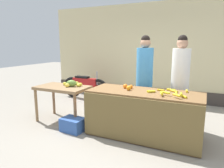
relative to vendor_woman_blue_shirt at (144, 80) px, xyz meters
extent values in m
plane|color=gray|center=(-0.23, -0.64, -0.93)|extent=(24.00, 24.00, 0.00)
cube|color=beige|center=(-0.23, 2.09, 0.50)|extent=(7.11, 0.20, 2.87)
cube|color=#3F3833|center=(-0.23, 1.98, -0.75)|extent=(7.11, 0.04, 0.36)
cube|color=brown|center=(0.19, -0.64, -0.51)|extent=(2.01, 0.78, 0.84)
cube|color=brown|center=(0.19, -1.05, -0.51)|extent=(2.01, 0.03, 0.78)
cube|color=olive|center=(-1.63, -0.64, -0.19)|extent=(1.12, 0.66, 0.06)
cylinder|color=#92714C|center=(-2.14, -0.92, -0.58)|extent=(0.06, 0.06, 0.72)
cylinder|color=#886240|center=(-1.12, -0.92, -0.58)|extent=(0.06, 0.06, 0.72)
cylinder|color=#846246|center=(-2.14, -0.36, -0.58)|extent=(0.06, 0.06, 0.72)
cylinder|color=#876344|center=(-1.12, -0.36, -0.58)|extent=(0.06, 0.06, 0.72)
cylinder|color=yellow|center=(0.61, -0.38, -0.07)|extent=(0.15, 0.04, 0.04)
cylinder|color=gold|center=(0.33, -0.68, -0.07)|extent=(0.12, 0.11, 0.04)
cylinder|color=yellow|center=(0.74, -0.66, -0.07)|extent=(0.07, 0.14, 0.04)
cylinder|color=gold|center=(0.31, -0.66, -0.07)|extent=(0.15, 0.09, 0.04)
cylinder|color=gold|center=(0.45, -0.49, -0.07)|extent=(0.13, 0.06, 0.04)
cylinder|color=gold|center=(0.67, -0.47, -0.07)|extent=(0.15, 0.12, 0.04)
cylinder|color=yellow|center=(0.88, -0.38, -0.07)|extent=(0.05, 0.14, 0.04)
cylinder|color=gold|center=(0.87, -0.79, -0.07)|extent=(0.12, 0.14, 0.04)
cylinder|color=yellow|center=(0.53, -0.85, -0.04)|extent=(0.08, 0.14, 0.04)
cylinder|color=yellow|center=(0.83, -0.78, -0.04)|extent=(0.06, 0.15, 0.04)
cylinder|color=gold|center=(0.77, -0.89, -0.04)|extent=(0.14, 0.12, 0.04)
cylinder|color=yellow|center=(0.58, -0.78, -0.04)|extent=(0.16, 0.08, 0.04)
sphere|color=orange|center=(-0.10, -0.53, -0.05)|extent=(0.08, 0.08, 0.08)
sphere|color=orange|center=(-0.09, -0.69, -0.05)|extent=(0.09, 0.09, 0.09)
sphere|color=orange|center=(-0.21, -0.56, -0.05)|extent=(0.09, 0.09, 0.09)
ellipsoid|color=yellow|center=(-1.29, -0.52, -0.12)|extent=(0.12, 0.14, 0.07)
ellipsoid|color=yellow|center=(-1.31, -0.45, -0.12)|extent=(0.13, 0.14, 0.07)
ellipsoid|color=yellow|center=(-1.65, -0.53, -0.12)|extent=(0.10, 0.08, 0.07)
ellipsoid|color=yellow|center=(-1.48, -0.67, -0.12)|extent=(0.13, 0.12, 0.08)
ellipsoid|color=yellow|center=(-1.42, -0.40, -0.12)|extent=(0.12, 0.11, 0.08)
ellipsoid|color=olive|center=(-1.43, -0.57, -0.09)|extent=(0.25, 0.20, 0.14)
cylinder|color=#33333D|center=(0.00, 0.00, -0.57)|extent=(0.29, 0.29, 0.72)
cylinder|color=#3F8CCC|center=(0.00, 0.00, 0.22)|extent=(0.34, 0.34, 0.88)
sphere|color=tan|center=(0.00, 0.00, 0.76)|extent=(0.21, 0.21, 0.21)
sphere|color=black|center=(0.00, 0.00, 0.83)|extent=(0.18, 0.18, 0.18)
cylinder|color=#33333D|center=(0.71, 0.02, -0.58)|extent=(0.29, 0.29, 0.71)
cylinder|color=white|center=(0.71, 0.02, 0.22)|extent=(0.34, 0.34, 0.87)
sphere|color=tan|center=(0.71, 0.02, 0.75)|extent=(0.21, 0.21, 0.21)
sphere|color=black|center=(0.71, 0.02, 0.82)|extent=(0.18, 0.18, 0.18)
torus|color=black|center=(-1.72, 1.15, -0.61)|extent=(0.65, 0.09, 0.65)
torus|color=black|center=(-2.67, 1.15, -0.61)|extent=(0.65, 0.09, 0.65)
cube|color=#A51919|center=(-2.20, 1.15, -0.43)|extent=(0.80, 0.18, 0.28)
cube|color=black|center=(-2.30, 1.15, -0.27)|extent=(0.44, 0.16, 0.08)
cylinder|color=gray|center=(-1.77, 1.15, -0.26)|extent=(0.04, 0.04, 0.40)
cube|color=#3359A5|center=(-1.11, -1.02, -0.80)|extent=(0.46, 0.35, 0.26)
ellipsoid|color=tan|center=(-0.82, 0.26, -0.65)|extent=(0.47, 0.46, 0.57)
camera|label=1|loc=(1.15, -4.08, 0.73)|focal=32.59mm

